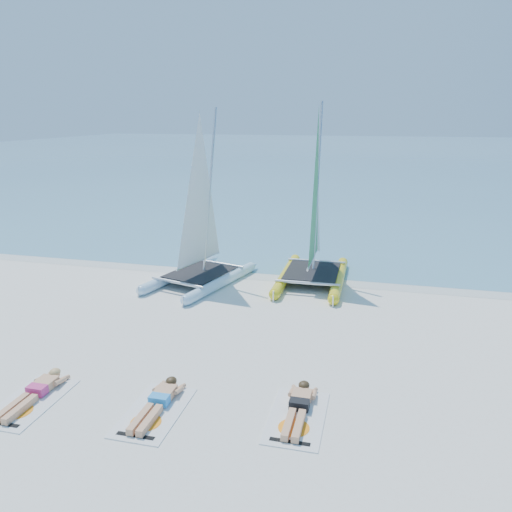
{
  "coord_description": "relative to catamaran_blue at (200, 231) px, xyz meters",
  "views": [
    {
      "loc": [
        3.44,
        -10.48,
        5.33
      ],
      "look_at": [
        0.55,
        1.2,
        1.89
      ],
      "focal_mm": 35.0,
      "sensor_mm": 36.0,
      "label": 1
    }
  ],
  "objects": [
    {
      "name": "catamaran_yellow",
      "position": [
        3.52,
        1.32,
        0.16
      ],
      "size": [
        2.11,
        4.67,
        5.93
      ],
      "rotation": [
        0.0,
        0.0,
        0.01
      ],
      "color": "yellow",
      "rests_on": "ground"
    },
    {
      "name": "ground",
      "position": [
        2.03,
        -4.2,
        -1.71
      ],
      "size": [
        140.0,
        140.0,
        0.0
      ],
      "primitive_type": "plane",
      "color": "silver",
      "rests_on": "ground"
    },
    {
      "name": "sunbather_a",
      "position": [
        -0.77,
        -7.34,
        -1.59
      ],
      "size": [
        0.37,
        1.73,
        0.26
      ],
      "color": "tan",
      "rests_on": "towel_a"
    },
    {
      "name": "catamaran_blue",
      "position": [
        0.0,
        0.0,
        0.0
      ],
      "size": [
        3.06,
        4.58,
        5.73
      ],
      "rotation": [
        0.0,
        0.0,
        -0.27
      ],
      "color": "silver",
      "rests_on": "ground"
    },
    {
      "name": "sunbather_c",
      "position": [
        4.3,
        -6.61,
        -1.59
      ],
      "size": [
        0.37,
        1.73,
        0.26
      ],
      "color": "tan",
      "rests_on": "towel_c"
    },
    {
      "name": "sea",
      "position": [
        2.03,
        58.8,
        -1.7
      ],
      "size": [
        140.0,
        115.0,
        0.01
      ],
      "primitive_type": "cube",
      "color": "#7DBCD1",
      "rests_on": "ground"
    },
    {
      "name": "towel_b",
      "position": [
        1.7,
        -7.28,
        -1.7
      ],
      "size": [
        1.0,
        1.85,
        0.02
      ],
      "primitive_type": "cube",
      "color": "white",
      "rests_on": "ground"
    },
    {
      "name": "towel_a",
      "position": [
        -0.77,
        -7.54,
        -1.7
      ],
      "size": [
        1.0,
        1.85,
        0.02
      ],
      "primitive_type": "cube",
      "color": "white",
      "rests_on": "ground"
    },
    {
      "name": "towel_c",
      "position": [
        4.3,
        -6.8,
        -1.7
      ],
      "size": [
        1.0,
        1.85,
        0.02
      ],
      "primitive_type": "cube",
      "color": "white",
      "rests_on": "ground"
    },
    {
      "name": "sunbather_b",
      "position": [
        1.7,
        -7.09,
        -1.59
      ],
      "size": [
        0.37,
        1.73,
        0.26
      ],
      "color": "tan",
      "rests_on": "towel_b"
    },
    {
      "name": "wet_sand_strip",
      "position": [
        2.03,
        1.3,
        -1.71
      ],
      "size": [
        140.0,
        1.4,
        0.01
      ],
      "primitive_type": "cube",
      "color": "silver",
      "rests_on": "ground"
    }
  ]
}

